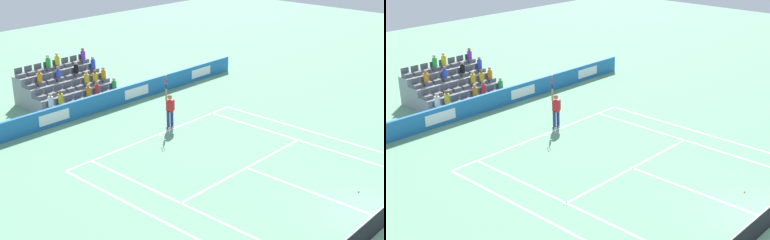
# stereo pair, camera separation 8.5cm
# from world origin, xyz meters

# --- Properties ---
(line_baseline) EXTENTS (10.97, 0.10, 0.01)m
(line_baseline) POSITION_xyz_m (0.00, -11.89, 0.00)
(line_baseline) COLOR white
(line_baseline) RESTS_ON ground
(line_service) EXTENTS (8.23, 0.10, 0.01)m
(line_service) POSITION_xyz_m (0.00, -6.40, 0.00)
(line_service) COLOR white
(line_service) RESTS_ON ground
(line_centre_service) EXTENTS (0.10, 6.40, 0.01)m
(line_centre_service) POSITION_xyz_m (0.00, -3.20, 0.00)
(line_centre_service) COLOR white
(line_centre_service) RESTS_ON ground
(line_singles_sideline_left) EXTENTS (0.10, 11.89, 0.01)m
(line_singles_sideline_left) POSITION_xyz_m (4.12, -5.95, 0.00)
(line_singles_sideline_left) COLOR white
(line_singles_sideline_left) RESTS_ON ground
(line_singles_sideline_right) EXTENTS (0.10, 11.89, 0.01)m
(line_singles_sideline_right) POSITION_xyz_m (-4.12, -5.95, 0.00)
(line_singles_sideline_right) COLOR white
(line_singles_sideline_right) RESTS_ON ground
(line_doubles_sideline_left) EXTENTS (0.10, 11.89, 0.01)m
(line_doubles_sideline_left) POSITION_xyz_m (5.49, -5.95, 0.00)
(line_doubles_sideline_left) COLOR white
(line_doubles_sideline_left) RESTS_ON ground
(line_doubles_sideline_right) EXTENTS (0.10, 11.89, 0.01)m
(line_doubles_sideline_right) POSITION_xyz_m (-5.49, -5.95, 0.00)
(line_doubles_sideline_right) COLOR white
(line_doubles_sideline_right) RESTS_ON ground
(line_centre_mark) EXTENTS (0.10, 0.20, 0.01)m
(line_centre_mark) POSITION_xyz_m (0.00, -11.79, 0.00)
(line_centre_mark) COLOR white
(line_centre_mark) RESTS_ON ground
(sponsor_barrier) EXTENTS (22.58, 0.22, 1.00)m
(sponsor_barrier) POSITION_xyz_m (0.00, -16.68, 0.50)
(sponsor_barrier) COLOR #1E66AD
(sponsor_barrier) RESTS_ON ground
(tennis_player) EXTENTS (0.52, 0.38, 2.85)m
(tennis_player) POSITION_xyz_m (-1.04, -12.09, 0.99)
(tennis_player) COLOR navy
(tennis_player) RESTS_ON ground
(stadium_stand) EXTENTS (4.96, 3.80, 2.62)m
(stadium_stand) POSITION_xyz_m (-0.02, -19.61, 0.70)
(stadium_stand) COLOR gray
(stadium_stand) RESTS_ON ground
(loose_tennis_ball) EXTENTS (0.07, 0.07, 0.07)m
(loose_tennis_ball) POSITION_xyz_m (-1.26, -1.83, 0.03)
(loose_tennis_ball) COLOR #D1E533
(loose_tennis_ball) RESTS_ON ground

